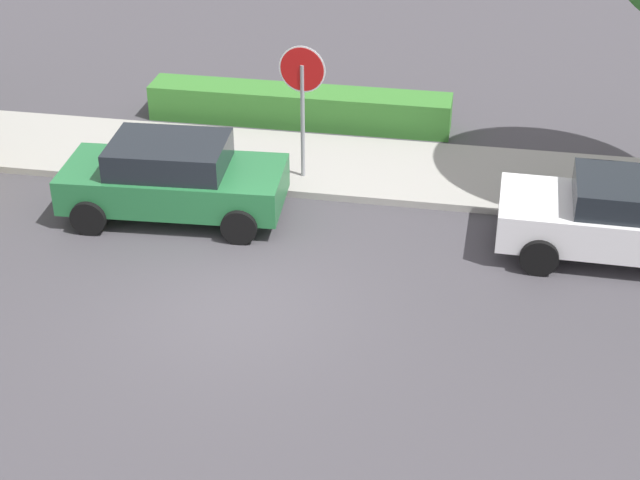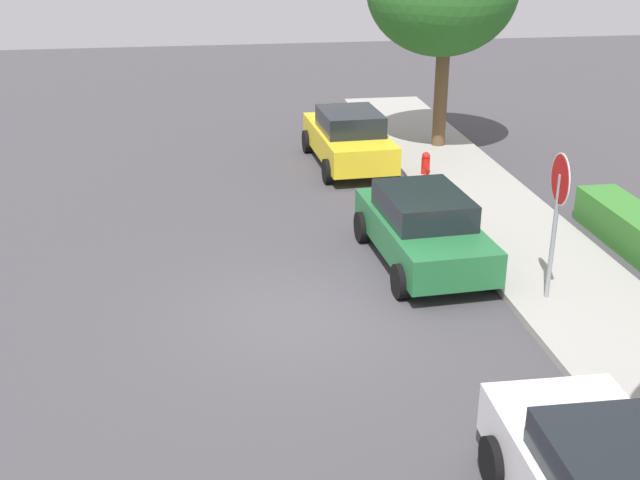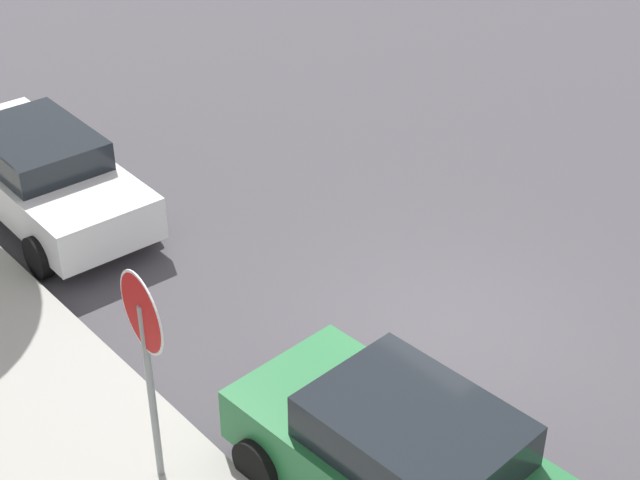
% 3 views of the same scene
% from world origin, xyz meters
% --- Properties ---
extents(ground_plane, '(60.00, 60.00, 0.00)m').
position_xyz_m(ground_plane, '(0.00, 0.00, 0.00)').
color(ground_plane, '#423F44').
extents(sidewalk_curb, '(32.00, 2.67, 0.14)m').
position_xyz_m(sidewalk_curb, '(0.00, 5.04, 0.07)').
color(sidewalk_curb, '#9E9B93').
rests_on(sidewalk_curb, ground_plane).
extents(stop_sign, '(0.89, 0.11, 2.77)m').
position_xyz_m(stop_sign, '(0.23, 4.39, 1.94)').
color(stop_sign, gray).
rests_on(stop_sign, ground_plane).
extents(parked_car_green, '(4.07, 2.13, 1.46)m').
position_xyz_m(parked_car_green, '(-1.83, 2.68, 0.75)').
color(parked_car_green, '#236B38').
rests_on(parked_car_green, ground_plane).
extents(parked_car_yellow, '(4.32, 2.10, 1.54)m').
position_xyz_m(parked_car_yellow, '(-8.46, 2.44, 0.78)').
color(parked_car_yellow, yellow).
rests_on(parked_car_yellow, ground_plane).
extents(fire_hydrant, '(0.30, 0.22, 0.72)m').
position_xyz_m(fire_hydrant, '(-7.00, 4.20, 0.36)').
color(fire_hydrant, red).
rests_on(fire_hydrant, ground_plane).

